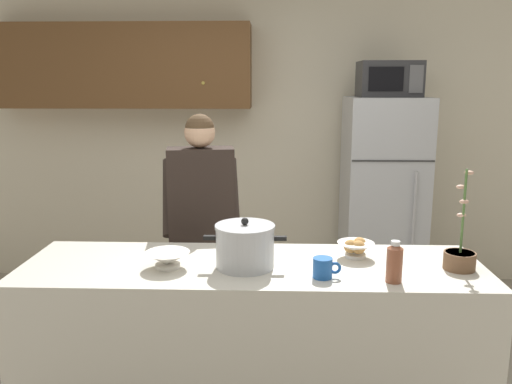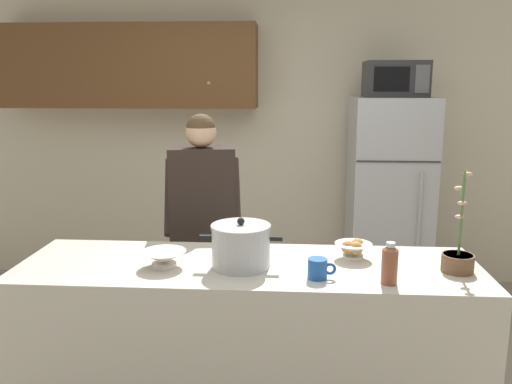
# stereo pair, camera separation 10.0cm
# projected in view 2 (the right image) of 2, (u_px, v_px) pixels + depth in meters

# --- Properties ---
(back_wall_unit) EXTENTS (6.00, 0.48, 2.60)m
(back_wall_unit) POSITION_uv_depth(u_px,v_px,m) (240.00, 124.00, 4.71)
(back_wall_unit) COLOR beige
(back_wall_unit) RESTS_ON ground
(kitchen_island) EXTENTS (2.28, 0.68, 0.92)m
(kitchen_island) POSITION_uv_depth(u_px,v_px,m) (249.00, 349.00, 2.70)
(kitchen_island) COLOR beige
(kitchen_island) RESTS_ON ground
(refrigerator) EXTENTS (0.64, 0.68, 1.69)m
(refrigerator) POSITION_uv_depth(u_px,v_px,m) (388.00, 200.00, 4.36)
(refrigerator) COLOR #B7BABF
(refrigerator) RESTS_ON ground
(microwave) EXTENTS (0.48, 0.37, 0.28)m
(microwave) POSITION_uv_depth(u_px,v_px,m) (395.00, 79.00, 4.14)
(microwave) COLOR #2D2D30
(microwave) RESTS_ON refrigerator
(person_near_pot) EXTENTS (0.54, 0.47, 1.62)m
(person_near_pot) POSITION_uv_depth(u_px,v_px,m) (203.00, 211.00, 3.33)
(person_near_pot) COLOR #726656
(person_near_pot) RESTS_ON ground
(cooking_pot) EXTENTS (0.40, 0.29, 0.25)m
(cooking_pot) POSITION_uv_depth(u_px,v_px,m) (241.00, 246.00, 2.54)
(cooking_pot) COLOR silver
(cooking_pot) RESTS_ON kitchen_island
(coffee_mug) EXTENTS (0.13, 0.09, 0.10)m
(coffee_mug) POSITION_uv_depth(u_px,v_px,m) (318.00, 269.00, 2.40)
(coffee_mug) COLOR #1E59B2
(coffee_mug) RESTS_ON kitchen_island
(bread_bowl) EXTENTS (0.19, 0.19, 0.10)m
(bread_bowl) POSITION_uv_depth(u_px,v_px,m) (353.00, 249.00, 2.67)
(bread_bowl) COLOR white
(bread_bowl) RESTS_ON kitchen_island
(empty_bowl) EXTENTS (0.22, 0.22, 0.08)m
(empty_bowl) POSITION_uv_depth(u_px,v_px,m) (164.00, 258.00, 2.55)
(empty_bowl) COLOR white
(empty_bowl) RESTS_ON kitchen_island
(bottle_near_edge) EXTENTS (0.07, 0.07, 0.19)m
(bottle_near_edge) POSITION_uv_depth(u_px,v_px,m) (390.00, 264.00, 2.33)
(bottle_near_edge) COLOR brown
(bottle_near_edge) RESTS_ON kitchen_island
(potted_orchid) EXTENTS (0.15, 0.15, 0.49)m
(potted_orchid) POSITION_uv_depth(u_px,v_px,m) (458.00, 258.00, 2.49)
(potted_orchid) COLOR brown
(potted_orchid) RESTS_ON kitchen_island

